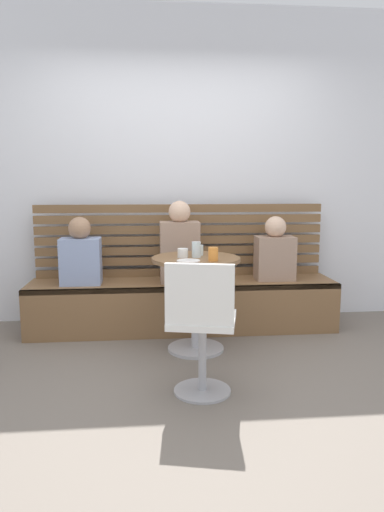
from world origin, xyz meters
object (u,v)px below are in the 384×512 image
(cup_ceramic_white, at_px, (183,253))
(person_child_middle, at_px, (81,255))
(cafe_table, at_px, (196,286))
(white_chair, at_px, (201,324))
(cup_glass_tall, at_px, (196,250))
(booth_bench, at_px, (183,305))
(person_adult, at_px, (180,246))
(plate_small, at_px, (188,261))
(cup_tumbler_orange, at_px, (213,254))
(cup_glass_short, at_px, (198,250))
(person_child_left, at_px, (275,252))

(cup_ceramic_white, bearing_deg, person_child_middle, 148.54)
(cafe_table, distance_m, white_chair, 0.82)
(cup_ceramic_white, height_order, cup_glass_tall, cup_glass_tall)
(booth_bench, relative_size, person_adult, 3.79)
(person_adult, xyz_separation_m, plate_small, (0.01, -0.72, -0.01))
(person_adult, height_order, plate_small, person_adult)
(cup_tumbler_orange, distance_m, cup_glass_tall, 0.21)
(cup_tumbler_orange, bearing_deg, person_adult, 105.89)
(person_adult, distance_m, cup_glass_short, 0.43)
(cup_glass_tall, bearing_deg, person_child_middle, 151.67)
(person_child_middle, height_order, cup_tumbler_orange, person_child_middle)
(person_child_middle, relative_size, cup_glass_tall, 4.83)
(person_child_middle, bearing_deg, cup_glass_tall, -28.33)
(cafe_table, distance_m, person_child_left, 0.95)
(person_child_left, bearing_deg, cup_ceramic_white, -147.98)
(person_child_middle, relative_size, cup_glass_short, 7.24)
(white_chair, distance_m, cup_tumbler_orange, 0.73)
(cup_glass_short, bearing_deg, cup_ceramic_white, -140.63)
(white_chair, relative_size, plate_small, 5.00)
(cup_glass_short, height_order, plate_small, cup_glass_short)
(cup_ceramic_white, height_order, cup_tumbler_orange, cup_tumbler_orange)
(cafe_table, height_order, plate_small, plate_small)
(plate_small, bearing_deg, cup_tumbler_orange, 8.12)
(cafe_table, height_order, cup_tumbler_orange, cup_tumbler_orange)
(white_chair, distance_m, person_child_middle, 1.61)
(white_chair, relative_size, person_adult, 1.19)
(white_chair, relative_size, cup_ceramic_white, 10.63)
(cup_glass_tall, bearing_deg, cup_glass_short, 75.65)
(plate_small, bearing_deg, person_child_middle, 140.47)
(booth_bench, relative_size, person_child_middle, 4.66)
(cup_tumbler_orange, bearing_deg, cafe_table, 121.19)
(person_adult, xyz_separation_m, cup_tumbler_orange, (0.20, -0.69, 0.03))
(white_chair, bearing_deg, booth_bench, 90.40)
(booth_bench, xyz_separation_m, person_child_left, (0.83, -0.00, 0.47))
(booth_bench, height_order, white_chair, white_chair)
(booth_bench, distance_m, person_child_left, 0.95)
(cup_glass_short, relative_size, plate_small, 0.47)
(cafe_table, height_order, white_chair, white_chair)
(person_child_left, height_order, plate_small, person_child_left)
(person_child_left, distance_m, cup_glass_short, 0.86)
(booth_bench, height_order, cup_glass_tall, cup_glass_tall)
(person_adult, relative_size, plate_small, 4.19)
(booth_bench, bearing_deg, cup_glass_short, -78.57)
(cafe_table, bearing_deg, white_chair, -93.54)
(booth_bench, height_order, cup_ceramic_white, cup_ceramic_white)
(white_chair, bearing_deg, person_child_left, 58.81)
(person_child_left, relative_size, cup_glass_short, 7.14)
(cup_tumbler_orange, xyz_separation_m, plate_small, (-0.18, -0.03, -0.04))
(booth_bench, distance_m, person_adult, 0.54)
(booth_bench, distance_m, cup_glass_tall, 0.80)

